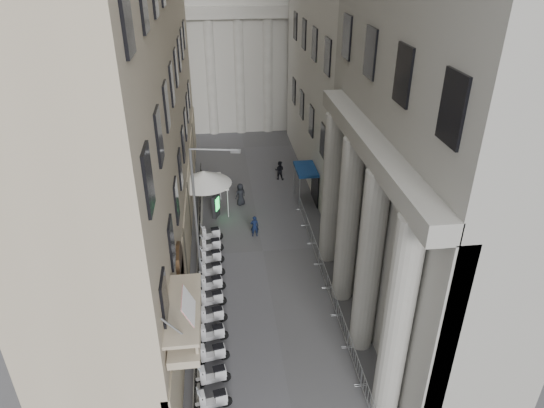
{
  "coord_description": "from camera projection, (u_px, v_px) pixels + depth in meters",
  "views": [
    {
      "loc": [
        -2.64,
        -8.43,
        18.75
      ],
      "look_at": [
        0.45,
        17.65,
        4.5
      ],
      "focal_mm": 32.0,
      "sensor_mm": 36.0,
      "label": 1
    }
  ],
  "objects": [
    {
      "name": "scooter_4",
      "position": [
        213.0,
        362.0,
        24.56
      ],
      "size": [
        1.48,
        0.8,
        1.5
      ],
      "primitive_type": null,
      "rotation": [
        0.0,
        0.0,
        1.75
      ],
      "color": "silver",
      "rests_on": "ground"
    },
    {
      "name": "barrier_3",
      "position": [
        331.0,
        301.0,
        28.7
      ],
      "size": [
        0.6,
        2.4,
        1.1
      ],
      "primitive_type": null,
      "color": "#ADB0B5",
      "rests_on": "ground"
    },
    {
      "name": "barrier_7",
      "position": [
        302.0,
        217.0,
        37.42
      ],
      "size": [
        0.6,
        2.4,
        1.1
      ],
      "primitive_type": null,
      "color": "#ADB0B5",
      "rests_on": "ground"
    },
    {
      "name": "scooter_6",
      "position": [
        213.0,
        323.0,
        27.03
      ],
      "size": [
        1.48,
        0.8,
        1.5
      ],
      "primitive_type": null,
      "rotation": [
        0.0,
        0.0,
        1.75
      ],
      "color": "silver",
      "rests_on": "ground"
    },
    {
      "name": "barrier_4",
      "position": [
        322.0,
        276.0,
        30.88
      ],
      "size": [
        0.6,
        2.4,
        1.1
      ],
      "primitive_type": null,
      "color": "#ADB0B5",
      "rests_on": "ground"
    },
    {
      "name": "barrier_2",
      "position": [
        341.0,
        331.0,
        26.51
      ],
      "size": [
        0.6,
        2.4,
        1.1
      ],
      "primitive_type": null,
      "color": "#ADB0B5",
      "rests_on": "ground"
    },
    {
      "name": "barrier_1",
      "position": [
        353.0,
        366.0,
        24.33
      ],
      "size": [
        0.6,
        2.4,
        1.1
      ],
      "primitive_type": null,
      "color": "#ADB0B5",
      "rests_on": "ground"
    },
    {
      "name": "pedestrian_b",
      "position": [
        279.0,
        170.0,
        43.02
      ],
      "size": [
        1.0,
        0.88,
        1.73
      ],
      "primitive_type": "imported",
      "rotation": [
        0.0,
        0.0,
        2.83
      ],
      "color": "black",
      "rests_on": "ground"
    },
    {
      "name": "scooter_5",
      "position": [
        213.0,
        342.0,
        25.79
      ],
      "size": [
        1.48,
        0.8,
        1.5
      ],
      "primitive_type": null,
      "rotation": [
        0.0,
        0.0,
        1.75
      ],
      "color": "silver",
      "rests_on": "ground"
    },
    {
      "name": "pedestrian_a",
      "position": [
        255.0,
        226.0,
        34.67
      ],
      "size": [
        0.6,
        0.4,
        1.63
      ],
      "primitive_type": "imported",
      "rotation": [
        0.0,
        0.0,
        3.16
      ],
      "color": "#0C1633",
      "rests_on": "ground"
    },
    {
      "name": "barrier_5",
      "position": [
        315.0,
        254.0,
        33.06
      ],
      "size": [
        0.6,
        2.4,
        1.1
      ],
      "primitive_type": null,
      "color": "#ADB0B5",
      "rests_on": "ground"
    },
    {
      "name": "security_tent",
      "position": [
        208.0,
        179.0,
        36.82
      ],
      "size": [
        4.24,
        4.24,
        3.45
      ],
      "color": "silver",
      "rests_on": "ground"
    },
    {
      "name": "pedestrian_c",
      "position": [
        241.0,
        194.0,
        38.79
      ],
      "size": [
        1.08,
        0.99,
        1.86
      ],
      "primitive_type": "imported",
      "rotation": [
        0.0,
        0.0,
        3.72
      ],
      "color": "black",
      "rests_on": "ground"
    },
    {
      "name": "scooter_3",
      "position": [
        214.0,
        384.0,
        23.32
      ],
      "size": [
        1.48,
        0.8,
        1.5
      ],
      "primitive_type": null,
      "rotation": [
        0.0,
        0.0,
        1.75
      ],
      "color": "silver",
      "rests_on": "ground"
    },
    {
      "name": "scooter_11",
      "position": [
        212.0,
        252.0,
        33.22
      ],
      "size": [
        1.48,
        0.8,
        1.5
      ],
      "primitive_type": null,
      "rotation": [
        0.0,
        0.0,
        1.75
      ],
      "color": "silver",
      "rests_on": "ground"
    },
    {
      "name": "barrier_6",
      "position": [
        308.0,
        234.0,
        35.24
      ],
      "size": [
        0.6,
        2.4,
        1.1
      ],
      "primitive_type": null,
      "color": "#ADB0B5",
      "rests_on": "ground"
    },
    {
      "name": "scooter_10",
      "position": [
        212.0,
        264.0,
        31.99
      ],
      "size": [
        1.48,
        0.8,
        1.5
      ],
      "primitive_type": null,
      "rotation": [
        0.0,
        0.0,
        1.75
      ],
      "color": "silver",
      "rests_on": "ground"
    },
    {
      "name": "scooter_9",
      "position": [
        212.0,
        277.0,
        30.75
      ],
      "size": [
        1.48,
        0.8,
        1.5
      ],
      "primitive_type": null,
      "rotation": [
        0.0,
        0.0,
        1.75
      ],
      "color": "silver",
      "rests_on": "ground"
    },
    {
      "name": "street_lamp",
      "position": [
        201.0,
        205.0,
        28.09
      ],
      "size": [
        2.85,
        0.7,
        8.83
      ],
      "rotation": [
        0.0,
        0.0,
        -0.18
      ],
      "color": "gray",
      "rests_on": "ground"
    },
    {
      "name": "scooter_8",
      "position": [
        212.0,
        291.0,
        29.51
      ],
      "size": [
        1.48,
        0.8,
        1.5
      ],
      "primitive_type": null,
      "rotation": [
        0.0,
        0.0,
        1.75
      ],
      "color": "silver",
      "rests_on": "ground"
    },
    {
      "name": "info_kiosk",
      "position": [
        216.0,
        206.0,
        37.08
      ],
      "size": [
        0.59,
        0.9,
        1.84
      ],
      "rotation": [
        0.0,
        0.0,
        -0.41
      ],
      "color": "black",
      "rests_on": "ground"
    },
    {
      "name": "blue_awning",
      "position": [
        305.0,
        201.0,
        39.7
      ],
      "size": [
        1.6,
        3.0,
        3.0
      ],
      "primitive_type": null,
      "color": "navy",
      "rests_on": "ground"
    },
    {
      "name": "scooter_12",
      "position": [
        212.0,
        241.0,
        34.46
      ],
      "size": [
        1.48,
        0.8,
        1.5
      ],
      "primitive_type": null,
      "rotation": [
        0.0,
        0.0,
        1.75
      ],
      "color": "silver",
      "rests_on": "ground"
    },
    {
      "name": "scooter_7",
      "position": [
        213.0,
        307.0,
        28.27
      ],
      "size": [
        1.48,
        0.8,
        1.5
      ],
      "primitive_type": null,
      "rotation": [
        0.0,
        0.0,
        1.75
      ],
      "color": "silver",
      "rests_on": "ground"
    },
    {
      "name": "barrier_0",
      "position": [
        368.0,
        407.0,
        22.15
      ],
      "size": [
        0.6,
        2.4,
        1.1
      ],
      "primitive_type": null,
      "color": "#ADB0B5",
      "rests_on": "ground"
    },
    {
      "name": "iron_fence",
      "position": [
        200.0,
        266.0,
        31.85
      ],
      "size": [
        0.3,
        28.0,
        1.4
      ],
      "primitive_type": null,
      "color": "black",
      "rests_on": "ground"
    }
  ]
}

